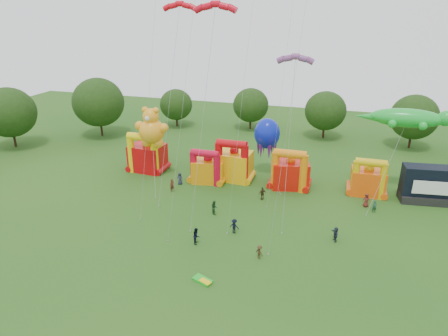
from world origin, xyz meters
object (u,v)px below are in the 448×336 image
(gecko_kite, at_px, (391,159))
(spectator_4, at_px, (262,193))
(teddy_bear_kite, at_px, (153,154))
(octopus_kite, at_px, (270,155))
(bouncy_castle_0, at_px, (147,156))
(bouncy_castle_2, at_px, (234,164))
(spectator_0, at_px, (180,179))
(stage_trailer, at_px, (432,185))

(gecko_kite, relative_size, spectator_4, 6.75)
(teddy_bear_kite, height_order, octopus_kite, teddy_bear_kite)
(teddy_bear_kite, distance_m, octopus_kite, 17.94)
(gecko_kite, height_order, spectator_4, gecko_kite)
(octopus_kite, bearing_deg, bouncy_castle_0, -172.57)
(bouncy_castle_2, distance_m, octopus_kite, 5.81)
(bouncy_castle_2, distance_m, spectator_4, 8.30)
(bouncy_castle_2, height_order, gecko_kite, gecko_kite)
(bouncy_castle_2, bearing_deg, spectator_0, -149.96)
(stage_trailer, height_order, spectator_0, stage_trailer)
(octopus_kite, distance_m, spectator_4, 8.31)
(bouncy_castle_0, height_order, bouncy_castle_2, bouncy_castle_2)
(bouncy_castle_2, height_order, spectator_0, bouncy_castle_2)
(bouncy_castle_0, height_order, octopus_kite, octopus_kite)
(octopus_kite, distance_m, spectator_0, 14.37)
(spectator_4, bearing_deg, gecko_kite, 160.90)
(bouncy_castle_0, distance_m, spectator_0, 8.35)
(bouncy_castle_2, bearing_deg, octopus_kite, 21.26)
(bouncy_castle_2, height_order, spectator_4, bouncy_castle_2)
(stage_trailer, distance_m, spectator_4, 23.28)
(bouncy_castle_0, distance_m, gecko_kite, 36.99)
(bouncy_castle_0, bearing_deg, bouncy_castle_2, 2.10)
(teddy_bear_kite, bearing_deg, gecko_kite, 6.52)
(stage_trailer, height_order, octopus_kite, octopus_kite)
(gecko_kite, bearing_deg, teddy_bear_kite, -173.48)
(bouncy_castle_0, xyz_separation_m, teddy_bear_kite, (3.17, -3.80, 1.98))
(stage_trailer, distance_m, spectator_0, 35.82)
(stage_trailer, bearing_deg, spectator_0, -172.52)
(octopus_kite, height_order, spectator_0, octopus_kite)
(gecko_kite, relative_size, octopus_kite, 1.32)
(bouncy_castle_2, xyz_separation_m, spectator_4, (5.79, -5.71, -1.64))
(teddy_bear_kite, bearing_deg, stage_trailer, 6.87)
(bouncy_castle_0, distance_m, octopus_kite, 20.12)
(stage_trailer, xyz_separation_m, gecko_kite, (-5.98, -0.93, 3.58))
(stage_trailer, bearing_deg, octopus_kite, 175.95)
(gecko_kite, bearing_deg, bouncy_castle_0, -179.93)
(teddy_bear_kite, relative_size, gecko_kite, 0.88)
(octopus_kite, bearing_deg, bouncy_castle_2, -158.74)
(bouncy_castle_0, xyz_separation_m, gecko_kite, (36.83, 0.04, 3.52))
(teddy_bear_kite, xyz_separation_m, spectator_0, (4.15, 0.12, -3.58))
(bouncy_castle_2, xyz_separation_m, stage_trailer, (28.18, 0.44, -0.09))
(bouncy_castle_0, xyz_separation_m, stage_trailer, (42.80, 0.97, -0.06))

